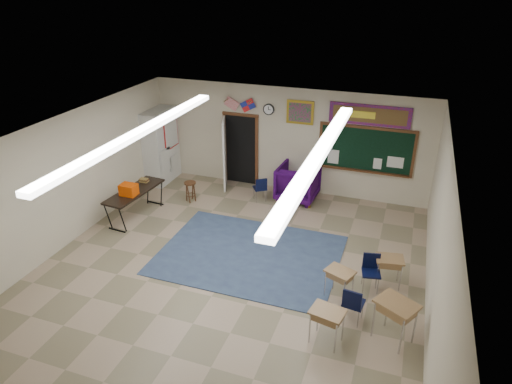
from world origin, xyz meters
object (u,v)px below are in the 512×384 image
(wooden_stool, at_px, (191,191))
(folding_table, at_px, (136,203))
(student_desk_front_left, at_px, (339,282))
(wingback_armchair, at_px, (298,183))
(student_desk_front_right, at_px, (388,270))

(wooden_stool, bearing_deg, folding_table, -125.75)
(student_desk_front_left, bearing_deg, wingback_armchair, 137.57)
(wooden_stool, bearing_deg, wingback_armchair, 22.30)
(wingback_armchair, bearing_deg, folding_table, 36.72)
(folding_table, height_order, wooden_stool, folding_table)
(student_desk_front_left, distance_m, folding_table, 5.77)
(student_desk_front_left, height_order, folding_table, folding_table)
(wingback_armchair, xyz_separation_m, student_desk_front_left, (1.86, -3.96, -0.15))
(wingback_armchair, xyz_separation_m, student_desk_front_right, (2.73, -3.23, -0.13))
(student_desk_front_left, relative_size, wooden_stool, 1.10)
(student_desk_front_right, bearing_deg, wooden_stool, 149.48)
(wingback_armchair, bearing_deg, student_desk_front_left, 118.67)
(folding_table, relative_size, wooden_stool, 3.25)
(student_desk_front_right, height_order, folding_table, folding_table)
(student_desk_front_right, relative_size, wooden_stool, 1.13)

